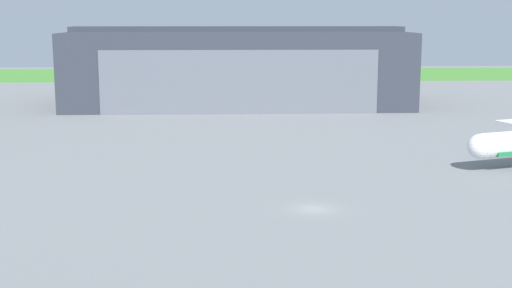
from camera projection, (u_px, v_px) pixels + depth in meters
name	position (u px, v px, depth m)	size (l,w,h in m)	color
ground_plane	(314.00, 209.00, 78.19)	(440.00, 440.00, 0.00)	slate
grass_field_strip	(252.00, 74.00, 255.50)	(440.00, 56.00, 0.08)	#478A33
maintenance_hangar	(238.00, 67.00, 170.79)	(79.64, 39.26, 18.67)	#2D333D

